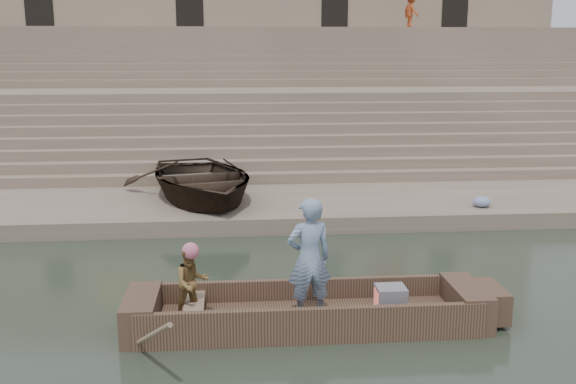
{
  "coord_description": "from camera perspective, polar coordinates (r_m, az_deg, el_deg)",
  "views": [
    {
      "loc": [
        -0.1,
        -8.63,
        4.27
      ],
      "look_at": [
        1.02,
        4.38,
        1.4
      ],
      "focal_mm": 40.8,
      "sensor_mm": 36.0,
      "label": 1
    }
  ],
  "objects": [
    {
      "name": "mid_landing",
      "position": [
        24.3,
        -4.69,
        5.57
      ],
      "size": [
        32.0,
        3.0,
        2.8
      ],
      "primitive_type": "cube",
      "color": "gray",
      "rests_on": "ground"
    },
    {
      "name": "rowboat_trim",
      "position": [
        10.38,
        2.85,
        -10.06
      ],
      "size": [
        6.04,
        2.63,
        1.8
      ],
      "color": "brown",
      "rests_on": "ground"
    },
    {
      "name": "building_wall",
      "position": [
        35.15,
        -4.93,
        14.52
      ],
      "size": [
        32.0,
        5.07,
        11.2
      ],
      "color": "gray",
      "rests_on": "ground"
    },
    {
      "name": "pedestrian",
      "position": [
        32.07,
        10.68,
        15.23
      ],
      "size": [
        0.86,
        1.13,
        1.54
      ],
      "primitive_type": "imported",
      "rotation": [
        0.0,
        0.0,
        1.9
      ],
      "color": "#AA411C",
      "rests_on": "upper_landing"
    },
    {
      "name": "cloth_bundles",
      "position": [
        16.61,
        -4.6,
        -0.66
      ],
      "size": [
        19.84,
        2.07,
        0.26
      ],
      "color": "#3F5999",
      "rests_on": "lower_landing"
    },
    {
      "name": "standing_man",
      "position": [
        9.92,
        1.85,
        -5.84
      ],
      "size": [
        0.76,
        0.57,
        1.89
      ],
      "primitive_type": "imported",
      "rotation": [
        0.0,
        0.0,
        3.32
      ],
      "color": "navy",
      "rests_on": "main_rowboat"
    },
    {
      "name": "ghat_steps",
      "position": [
        25.94,
        -4.73,
        6.88
      ],
      "size": [
        32.0,
        11.0,
        5.2
      ],
      "color": "gray",
      "rests_on": "ground"
    },
    {
      "name": "television",
      "position": [
        10.55,
        8.86,
        -9.17
      ],
      "size": [
        0.46,
        0.42,
        0.4
      ],
      "color": "slate",
      "rests_on": "main_rowboat"
    },
    {
      "name": "ground",
      "position": [
        9.63,
        -3.95,
        -13.97
      ],
      "size": [
        120.0,
        120.0,
        0.0
      ],
      "primitive_type": "plane",
      "color": "#242F23",
      "rests_on": "ground"
    },
    {
      "name": "upper_landing",
      "position": [
        31.17,
        -4.81,
        9.28
      ],
      "size": [
        32.0,
        3.0,
        5.2
      ],
      "primitive_type": "cube",
      "color": "gray",
      "rests_on": "ground"
    },
    {
      "name": "beached_rowboat",
      "position": [
        17.26,
        -7.61,
        1.13
      ],
      "size": [
        4.85,
        5.89,
        1.06
      ],
      "primitive_type": "imported",
      "rotation": [
        0.0,
        0.0,
        0.26
      ],
      "color": "#2D2116",
      "rests_on": "lower_landing"
    },
    {
      "name": "rowing_man",
      "position": [
        10.16,
        -8.4,
        -7.82
      ],
      "size": [
        0.66,
        0.59,
        1.13
      ],
      "primitive_type": "imported",
      "rotation": [
        0.0,
        0.0,
        0.37
      ],
      "color": "#287829",
      "rests_on": "main_rowboat"
    },
    {
      "name": "lower_landing",
      "position": [
        17.12,
        -4.46,
        -1.4
      ],
      "size": [
        32.0,
        4.0,
        0.4
      ],
      "primitive_type": "cube",
      "color": "gray",
      "rests_on": "ground"
    },
    {
      "name": "main_rowboat",
      "position": [
        10.44,
        1.68,
        -11.09
      ],
      "size": [
        5.0,
        1.3,
        0.22
      ],
      "primitive_type": "cube",
      "color": "brown",
      "rests_on": "ground"
    }
  ]
}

